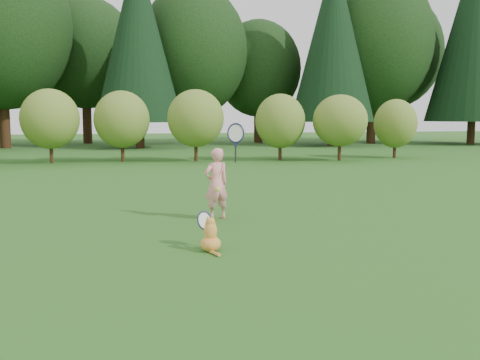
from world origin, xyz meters
name	(u,v)px	position (x,y,z in m)	size (l,w,h in m)	color
ground	(240,228)	(0.00, 0.00, 0.00)	(100.00, 100.00, 0.00)	#225919
shrub_row	(163,127)	(0.00, 13.00, 1.40)	(28.00, 3.00, 2.80)	#597C26
woodland_backdrop	(144,15)	(0.00, 23.00, 7.50)	(48.00, 10.00, 15.00)	black
child	(217,182)	(-0.20, 0.88, 0.67)	(0.74, 0.48, 1.90)	pink
cat	(210,233)	(-0.73, -1.32, 0.25)	(0.39, 0.70, 0.64)	#C87426
tennis_ball	(217,189)	(-0.23, 0.71, 0.56)	(0.08, 0.08, 0.08)	#BBC517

